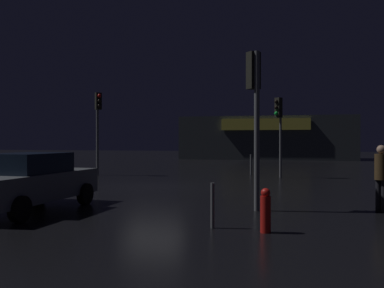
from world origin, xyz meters
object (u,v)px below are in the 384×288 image
at_px(traffic_signal_main, 279,118).
at_px(fire_hydrant, 266,211).
at_px(pedestrian, 381,173).
at_px(traffic_signal_cross_right, 255,99).
at_px(car_near, 29,181).
at_px(store_building, 267,138).
at_px(traffic_signal_cross_left, 98,118).

bearing_deg(traffic_signal_main, fire_hydrant, -89.97).
bearing_deg(pedestrian, traffic_signal_cross_right, -173.04).
relative_size(car_near, pedestrian, 2.54).
relative_size(store_building, fire_hydrant, 18.82).
bearing_deg(car_near, pedestrian, 11.45).
relative_size(traffic_signal_main, car_near, 0.90).
bearing_deg(pedestrian, traffic_signal_cross_left, 143.14).
distance_m(traffic_signal_main, traffic_signal_cross_right, 10.57).
distance_m(traffic_signal_main, pedestrian, 10.75).
height_order(car_near, pedestrian, pedestrian).
distance_m(store_building, traffic_signal_main, 22.92).
xyz_separation_m(traffic_signal_cross_left, pedestrian, (12.69, -9.51, -2.14)).
bearing_deg(traffic_signal_main, traffic_signal_cross_left, -176.22).
height_order(store_building, pedestrian, store_building).
bearing_deg(traffic_signal_cross_right, store_building, 92.17).
relative_size(traffic_signal_cross_right, pedestrian, 2.42).
relative_size(store_building, traffic_signal_cross_right, 4.01).
distance_m(traffic_signal_cross_right, pedestrian, 3.91).
bearing_deg(car_near, fire_hydrant, -11.62).
distance_m(traffic_signal_cross_right, car_near, 6.56).
bearing_deg(traffic_signal_cross_left, car_near, -73.51).
relative_size(traffic_signal_main, pedestrian, 2.30).
distance_m(store_building, car_near, 35.23).
bearing_deg(fire_hydrant, store_building, 92.70).
xyz_separation_m(store_building, traffic_signal_cross_right, (1.26, -33.41, 0.87)).
distance_m(car_near, fire_hydrant, 6.57).
height_order(store_building, car_near, store_building).
relative_size(traffic_signal_cross_left, traffic_signal_cross_right, 1.05).
distance_m(traffic_signal_cross_left, traffic_signal_cross_right, 13.63).
relative_size(store_building, traffic_signal_cross_left, 3.83).
distance_m(store_building, fire_hydrant, 36.29).
relative_size(traffic_signal_cross_left, pedestrian, 2.54).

